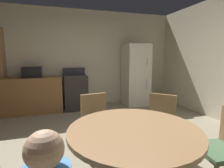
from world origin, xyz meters
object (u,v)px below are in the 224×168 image
Objects in this scene: microwave at (32,72)px; dining_table at (134,144)px; chair_northeast at (160,121)px; oven_range at (76,92)px; refrigerator at (136,75)px; chair_north at (96,121)px.

dining_table is at bearing -69.59° from microwave.
chair_northeast is (1.95, -2.68, -0.53)m from microwave.
dining_table is at bearing -86.51° from oven_range.
refrigerator is (1.74, -0.05, 0.41)m from oven_range.
chair_north reaches higher than dining_table.
chair_north is (-0.14, 0.96, -0.10)m from dining_table.
dining_table is (-1.54, -3.30, -0.28)m from refrigerator.
oven_range is at bearing 178.24° from refrigerator.
chair_northeast is at bearing -53.99° from microwave.
oven_range reaches higher than dining_table.
microwave is 0.37× the size of dining_table.
oven_range is 0.62× the size of refrigerator.
microwave reaches higher than oven_range.
chair_north is at bearing -65.22° from microwave.
oven_range is 0.92× the size of dining_table.
refrigerator is 1.47× the size of dining_table.
oven_range is 2.39m from chair_north.
microwave is 3.60m from dining_table.
microwave is 0.51× the size of chair_north.
microwave is (-2.79, 0.05, 0.15)m from refrigerator.
dining_table is (1.25, -3.35, -0.43)m from microwave.
refrigerator is 2.91m from chair_north.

